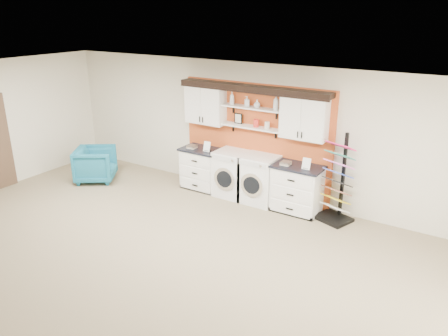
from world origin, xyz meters
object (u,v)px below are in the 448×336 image
Objects in this scene: base_cabinet_left at (203,168)px; armchair at (96,164)px; dryer at (260,179)px; sample_rack at (336,194)px; base_cabinet_right at (297,189)px; washer at (233,173)px.

base_cabinet_left reaches higher than armchair.
sample_rack is (1.61, 0.04, 0.04)m from dryer.
base_cabinet_left is 2.26m from base_cabinet_right.
armchair is (-4.62, -0.98, -0.08)m from base_cabinet_right.
sample_rack is 1.95× the size of armchair.
armchair is (-3.80, -0.98, -0.11)m from dryer.
washer is 0.99× the size of dryer.
base_cabinet_right is 1.13× the size of armchair.
sample_rack reaches higher than base_cabinet_right.
sample_rack is at bearing -114.15° from armchair.
sample_rack is at bearing 2.53° from base_cabinet_right.
washer is 0.58× the size of sample_rack.
washer is 3.30m from armchair.
base_cabinet_right is 0.99× the size of washer.
sample_rack is (2.25, 0.04, 0.04)m from washer.
base_cabinet_left is 2.56m from armchair.
washer is 2.25m from sample_rack.
washer is (-1.47, -0.00, 0.02)m from base_cabinet_right.
base_cabinet_left is at bearing 180.00° from base_cabinet_right.
armchair is (-3.15, -0.98, -0.10)m from washer.
base_cabinet_right is at bearing -158.32° from sample_rack.
base_cabinet_left is 0.96× the size of base_cabinet_right.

